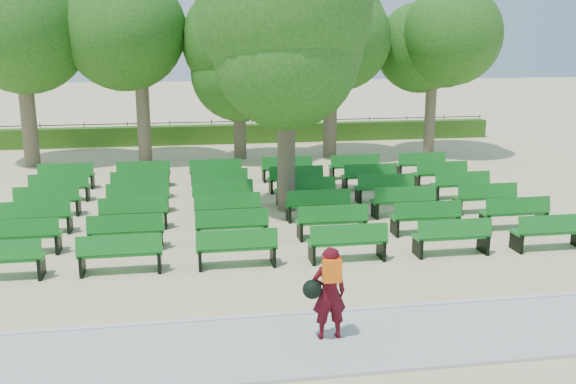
# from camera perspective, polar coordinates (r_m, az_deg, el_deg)

# --- Properties ---
(ground) EXTENTS (120.00, 120.00, 0.00)m
(ground) POSITION_cam_1_polar(r_m,az_deg,el_deg) (17.92, -1.27, -2.71)
(ground) COLOR beige
(paving) EXTENTS (30.00, 2.20, 0.06)m
(paving) POSITION_cam_1_polar(r_m,az_deg,el_deg) (11.11, 4.35, -13.17)
(paving) COLOR #B6B7B2
(paving) RESTS_ON ground
(curb) EXTENTS (30.00, 0.12, 0.10)m
(curb) POSITION_cam_1_polar(r_m,az_deg,el_deg) (12.11, 3.04, -10.69)
(curb) COLOR silver
(curb) RESTS_ON ground
(hedge) EXTENTS (26.00, 0.70, 0.90)m
(hedge) POSITION_cam_1_polar(r_m,az_deg,el_deg) (31.45, -4.94, 5.17)
(hedge) COLOR #2A5616
(hedge) RESTS_ON ground
(fence) EXTENTS (26.00, 0.10, 1.02)m
(fence) POSITION_cam_1_polar(r_m,az_deg,el_deg) (31.92, -4.98, 4.47)
(fence) COLOR black
(fence) RESTS_ON ground
(tree_line) EXTENTS (21.80, 6.80, 7.04)m
(tree_line) POSITION_cam_1_polar(r_m,az_deg,el_deg) (27.59, -4.24, 3.05)
(tree_line) COLOR #27611A
(tree_line) RESTS_ON ground
(bench_array) EXTENTS (1.82, 0.62, 1.14)m
(bench_array) POSITION_cam_1_polar(r_m,az_deg,el_deg) (18.76, -1.78, -1.67)
(bench_array) COLOR #13701E
(bench_array) RESTS_ON ground
(tree_among) EXTENTS (4.96, 4.96, 7.20)m
(tree_among) POSITION_cam_1_polar(r_m,az_deg,el_deg) (18.52, -0.15, 13.32)
(tree_among) COLOR brown
(tree_among) RESTS_ON ground
(person) EXTENTS (0.76, 0.46, 1.61)m
(person) POSITION_cam_1_polar(r_m,az_deg,el_deg) (10.84, 3.56, -8.85)
(person) COLOR #440911
(person) RESTS_ON ground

